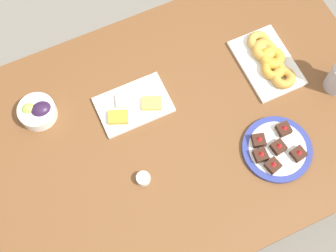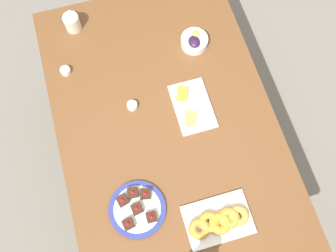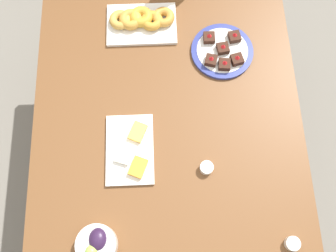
{
  "view_description": "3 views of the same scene",
  "coord_description": "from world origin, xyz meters",
  "px_view_note": "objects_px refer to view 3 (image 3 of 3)",
  "views": [
    {
      "loc": [
        0.26,
        0.56,
        2.28
      ],
      "look_at": [
        0.0,
        0.0,
        0.78
      ],
      "focal_mm": 50.0,
      "sensor_mm": 36.0,
      "label": 1
    },
    {
      "loc": [
        -0.55,
        0.16,
        2.36
      ],
      "look_at": [
        0.0,
        0.0,
        0.78
      ],
      "focal_mm": 40.0,
      "sensor_mm": 36.0,
      "label": 2
    },
    {
      "loc": [
        0.43,
        -0.02,
        2.05
      ],
      "look_at": [
        0.0,
        0.0,
        0.78
      ],
      "focal_mm": 40.0,
      "sensor_mm": 36.0,
      "label": 3
    }
  ],
  "objects_px": {
    "dessert_plate": "(222,51)",
    "jam_cup_honey": "(207,168)",
    "cheese_platter": "(131,150)",
    "jam_cup_berry": "(292,244)",
    "grape_bowl": "(97,244)",
    "croissant_platter": "(141,21)",
    "dining_table": "(168,136)"
  },
  "relations": [
    {
      "from": "grape_bowl",
      "to": "jam_cup_berry",
      "type": "xyz_separation_m",
      "value": [
        0.02,
        0.64,
        -0.01
      ]
    },
    {
      "from": "jam_cup_berry",
      "to": "croissant_platter",
      "type": "bearing_deg",
      "value": -151.02
    },
    {
      "from": "grape_bowl",
      "to": "jam_cup_honey",
      "type": "distance_m",
      "value": 0.45
    },
    {
      "from": "croissant_platter",
      "to": "jam_cup_berry",
      "type": "xyz_separation_m",
      "value": [
        0.87,
        0.48,
        -0.01
      ]
    },
    {
      "from": "dining_table",
      "to": "croissant_platter",
      "type": "relative_size",
      "value": 5.63
    },
    {
      "from": "cheese_platter",
      "to": "dessert_plate",
      "type": "xyz_separation_m",
      "value": [
        -0.39,
        0.36,
        0.0
      ]
    },
    {
      "from": "jam_cup_berry",
      "to": "grape_bowl",
      "type": "bearing_deg",
      "value": -92.05
    },
    {
      "from": "dining_table",
      "to": "jam_cup_honey",
      "type": "relative_size",
      "value": 33.33
    },
    {
      "from": "grape_bowl",
      "to": "cheese_platter",
      "type": "height_order",
      "value": "grape_bowl"
    },
    {
      "from": "jam_cup_berry",
      "to": "dessert_plate",
      "type": "height_order",
      "value": "dessert_plate"
    },
    {
      "from": "cheese_platter",
      "to": "jam_cup_berry",
      "type": "relative_size",
      "value": 5.42
    },
    {
      "from": "jam_cup_honey",
      "to": "dining_table",
      "type": "bearing_deg",
      "value": -139.44
    },
    {
      "from": "grape_bowl",
      "to": "jam_cup_honey",
      "type": "bearing_deg",
      "value": 122.65
    },
    {
      "from": "grape_bowl",
      "to": "cheese_platter",
      "type": "distance_m",
      "value": 0.34
    },
    {
      "from": "grape_bowl",
      "to": "croissant_platter",
      "type": "height_order",
      "value": "grape_bowl"
    },
    {
      "from": "dessert_plate",
      "to": "jam_cup_honey",
      "type": "bearing_deg",
      "value": -11.69
    },
    {
      "from": "dining_table",
      "to": "grape_bowl",
      "type": "xyz_separation_m",
      "value": [
        0.39,
        -0.25,
        0.12
      ]
    },
    {
      "from": "jam_cup_honey",
      "to": "jam_cup_berry",
      "type": "height_order",
      "value": "same"
    },
    {
      "from": "croissant_platter",
      "to": "jam_cup_berry",
      "type": "height_order",
      "value": "croissant_platter"
    },
    {
      "from": "grape_bowl",
      "to": "jam_cup_berry",
      "type": "height_order",
      "value": "grape_bowl"
    },
    {
      "from": "jam_cup_honey",
      "to": "dessert_plate",
      "type": "distance_m",
      "value": 0.47
    },
    {
      "from": "cheese_platter",
      "to": "croissant_platter",
      "type": "height_order",
      "value": "croissant_platter"
    },
    {
      "from": "cheese_platter",
      "to": "jam_cup_berry",
      "type": "height_order",
      "value": "cheese_platter"
    },
    {
      "from": "croissant_platter",
      "to": "jam_cup_honey",
      "type": "bearing_deg",
      "value": 19.82
    },
    {
      "from": "croissant_platter",
      "to": "jam_cup_berry",
      "type": "relative_size",
      "value": 5.92
    },
    {
      "from": "dining_table",
      "to": "grape_bowl",
      "type": "bearing_deg",
      "value": -32.22
    },
    {
      "from": "cheese_platter",
      "to": "dessert_plate",
      "type": "bearing_deg",
      "value": 136.88
    },
    {
      "from": "grape_bowl",
      "to": "cheese_platter",
      "type": "relative_size",
      "value": 0.51
    },
    {
      "from": "dining_table",
      "to": "cheese_platter",
      "type": "height_order",
      "value": "cheese_platter"
    },
    {
      "from": "grape_bowl",
      "to": "jam_cup_honey",
      "type": "xyz_separation_m",
      "value": [
        -0.24,
        0.38,
        -0.01
      ]
    },
    {
      "from": "croissant_platter",
      "to": "jam_cup_berry",
      "type": "bearing_deg",
      "value": 28.98
    },
    {
      "from": "jam_cup_berry",
      "to": "dining_table",
      "type": "bearing_deg",
      "value": -136.6
    }
  ]
}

